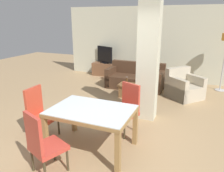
{
  "coord_description": "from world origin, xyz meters",
  "views": [
    {
      "loc": [
        1.65,
        -3.06,
        2.27
      ],
      "look_at": [
        0.0,
        0.92,
        0.92
      ],
      "focal_mm": 35.0,
      "sensor_mm": 36.0,
      "label": 1
    }
  ],
  "objects_px": {
    "dining_chair_head_left": "(40,112)",
    "armchair": "(184,88)",
    "sofa": "(135,79)",
    "bottle": "(127,82)",
    "dining_chair_near_left": "(43,143)",
    "tv_screen": "(105,55)",
    "tv_stand": "(105,69)",
    "coffee_table": "(129,90)",
    "dining_chair_far_right": "(127,107)",
    "dining_table": "(92,118)"
  },
  "relations": [
    {
      "from": "dining_chair_far_right",
      "to": "bottle",
      "type": "relative_size",
      "value": 3.87
    },
    {
      "from": "dining_chair_head_left",
      "to": "bottle",
      "type": "xyz_separation_m",
      "value": [
        0.86,
        2.72,
        -0.04
      ]
    },
    {
      "from": "dining_chair_head_left",
      "to": "bottle",
      "type": "relative_size",
      "value": 3.87
    },
    {
      "from": "armchair",
      "to": "tv_stand",
      "type": "xyz_separation_m",
      "value": [
        -3.22,
        1.47,
        -0.04
      ]
    },
    {
      "from": "dining_chair_head_left",
      "to": "tv_stand",
      "type": "xyz_separation_m",
      "value": [
        -0.82,
        4.9,
        -0.27
      ]
    },
    {
      "from": "bottle",
      "to": "dining_table",
      "type": "bearing_deg",
      "value": -84.1
    },
    {
      "from": "armchair",
      "to": "tv_screen",
      "type": "bearing_deg",
      "value": -73.38
    },
    {
      "from": "dining_chair_head_left",
      "to": "sofa",
      "type": "relative_size",
      "value": 0.54
    },
    {
      "from": "dining_chair_head_left",
      "to": "armchair",
      "type": "bearing_deg",
      "value": 144.99
    },
    {
      "from": "dining_chair_head_left",
      "to": "coffee_table",
      "type": "distance_m",
      "value": 3.01
    },
    {
      "from": "dining_chair_near_left",
      "to": "dining_table",
      "type": "bearing_deg",
      "value": 90.0
    },
    {
      "from": "dining_chair_near_left",
      "to": "tv_stand",
      "type": "xyz_separation_m",
      "value": [
        -1.61,
        5.77,
        -0.27
      ]
    },
    {
      "from": "dining_table",
      "to": "dining_chair_near_left",
      "type": "xyz_separation_m",
      "value": [
        -0.35,
        -0.87,
        -0.08
      ]
    },
    {
      "from": "sofa",
      "to": "bottle",
      "type": "xyz_separation_m",
      "value": [
        0.06,
        -1.08,
        0.2
      ]
    },
    {
      "from": "sofa",
      "to": "bottle",
      "type": "height_order",
      "value": "sofa"
    },
    {
      "from": "dining_chair_near_left",
      "to": "bottle",
      "type": "relative_size",
      "value": 3.87
    },
    {
      "from": "dining_chair_far_right",
      "to": "tv_stand",
      "type": "distance_m",
      "value": 4.66
    },
    {
      "from": "dining_chair_near_left",
      "to": "bottle",
      "type": "bearing_deg",
      "value": 110.88
    },
    {
      "from": "tv_stand",
      "to": "dining_table",
      "type": "bearing_deg",
      "value": -68.11
    },
    {
      "from": "dining_chair_head_left",
      "to": "tv_screen",
      "type": "bearing_deg",
      "value": -170.46
    },
    {
      "from": "coffee_table",
      "to": "armchair",
      "type": "bearing_deg",
      "value": 20.96
    },
    {
      "from": "bottle",
      "to": "sofa",
      "type": "bearing_deg",
      "value": 93.04
    },
    {
      "from": "armchair",
      "to": "tv_screen",
      "type": "height_order",
      "value": "tv_screen"
    },
    {
      "from": "armchair",
      "to": "tv_stand",
      "type": "bearing_deg",
      "value": -73.38
    },
    {
      "from": "sofa",
      "to": "coffee_table",
      "type": "distance_m",
      "value": 0.95
    },
    {
      "from": "dining_chair_head_left",
      "to": "coffee_table",
      "type": "bearing_deg",
      "value": 162.55
    },
    {
      "from": "bottle",
      "to": "dining_chair_near_left",
      "type": "bearing_deg",
      "value": -91.16
    },
    {
      "from": "sofa",
      "to": "tv_screen",
      "type": "xyz_separation_m",
      "value": [
        -1.63,
        1.1,
        0.56
      ]
    },
    {
      "from": "dining_chair_far_right",
      "to": "dining_chair_near_left",
      "type": "height_order",
      "value": "same"
    },
    {
      "from": "dining_chair_far_right",
      "to": "armchair",
      "type": "distance_m",
      "value": 2.73
    },
    {
      "from": "dining_chair_far_right",
      "to": "dining_table",
      "type": "bearing_deg",
      "value": 90.0
    },
    {
      "from": "dining_chair_head_left",
      "to": "armchair",
      "type": "relative_size",
      "value": 0.85
    },
    {
      "from": "dining_table",
      "to": "bottle",
      "type": "xyz_separation_m",
      "value": [
        -0.28,
        2.72,
        -0.12
      ]
    },
    {
      "from": "sofa",
      "to": "armchair",
      "type": "relative_size",
      "value": 1.57
    },
    {
      "from": "armchair",
      "to": "sofa",
      "type": "bearing_deg",
      "value": -61.9
    },
    {
      "from": "dining_chair_near_left",
      "to": "tv_screen",
      "type": "xyz_separation_m",
      "value": [
        -1.61,
        5.77,
        0.32
      ]
    },
    {
      "from": "armchair",
      "to": "bottle",
      "type": "height_order",
      "value": "armchair"
    },
    {
      "from": "dining_chair_near_left",
      "to": "bottle",
      "type": "height_order",
      "value": "dining_chair_near_left"
    },
    {
      "from": "dining_chair_far_right",
      "to": "dining_chair_near_left",
      "type": "distance_m",
      "value": 1.87
    },
    {
      "from": "dining_chair_far_right",
      "to": "bottle",
      "type": "distance_m",
      "value": 1.96
    },
    {
      "from": "dining_chair_near_left",
      "to": "sofa",
      "type": "distance_m",
      "value": 4.67
    },
    {
      "from": "tv_screen",
      "to": "tv_stand",
      "type": "bearing_deg",
      "value": -66.75
    },
    {
      "from": "dining_chair_near_left",
      "to": "coffee_table",
      "type": "xyz_separation_m",
      "value": [
        0.1,
        3.72,
        -0.33
      ]
    },
    {
      "from": "dining_chair_far_right",
      "to": "coffee_table",
      "type": "bearing_deg",
      "value": -50.86
    },
    {
      "from": "dining_chair_head_left",
      "to": "tv_screen",
      "type": "distance_m",
      "value": 4.97
    },
    {
      "from": "dining_table",
      "to": "dining_chair_far_right",
      "type": "relative_size",
      "value": 1.41
    },
    {
      "from": "bottle",
      "to": "tv_stand",
      "type": "height_order",
      "value": "bottle"
    },
    {
      "from": "dining_chair_far_right",
      "to": "dining_chair_head_left",
      "type": "relative_size",
      "value": 1.0
    },
    {
      "from": "tv_screen",
      "to": "dining_chair_head_left",
      "type": "bearing_deg",
      "value": 122.79
    },
    {
      "from": "dining_table",
      "to": "dining_chair_far_right",
      "type": "bearing_deg",
      "value": 67.69
    }
  ]
}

